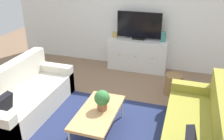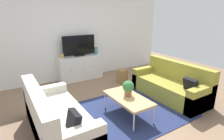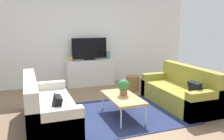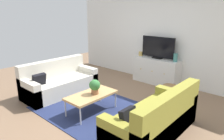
# 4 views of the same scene
# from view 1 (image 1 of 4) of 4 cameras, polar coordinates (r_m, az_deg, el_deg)

# --- Properties ---
(ground_plane) EXTENTS (10.00, 10.00, 0.00)m
(ground_plane) POSITION_cam_1_polar(r_m,az_deg,el_deg) (4.09, -1.59, -12.29)
(ground_plane) COLOR #84664C
(wall_back) EXTENTS (6.40, 0.12, 2.70)m
(wall_back) POSITION_cam_1_polar(r_m,az_deg,el_deg) (5.84, 6.75, 13.60)
(wall_back) COLOR white
(wall_back) RESTS_ON ground_plane
(area_rug) EXTENTS (2.50, 1.90, 0.01)m
(area_rug) POSITION_cam_1_polar(r_m,az_deg,el_deg) (3.97, -2.32, -13.46)
(area_rug) COLOR navy
(area_rug) RESTS_ON ground_plane
(couch_left_side) EXTENTS (0.81, 1.87, 0.85)m
(couch_left_side) POSITION_cam_1_polar(r_m,az_deg,el_deg) (4.47, -19.87, -6.07)
(couch_left_side) COLOR beige
(couch_left_side) RESTS_ON ground_plane
(couch_right_side) EXTENTS (0.81, 1.87, 0.85)m
(couch_right_side) POSITION_cam_1_polar(r_m,az_deg,el_deg) (3.70, 19.90, -13.12)
(couch_right_side) COLOR olive
(couch_right_side) RESTS_ON ground_plane
(coffee_table) EXTENTS (0.55, 1.07, 0.41)m
(coffee_table) POSITION_cam_1_polar(r_m,az_deg,el_deg) (3.68, -3.25, -9.85)
(coffee_table) COLOR tan
(coffee_table) RESTS_ON ground_plane
(potted_plant) EXTENTS (0.23, 0.23, 0.31)m
(potted_plant) POSITION_cam_1_polar(r_m,az_deg,el_deg) (3.60, -2.31, -6.82)
(potted_plant) COLOR #936042
(potted_plant) RESTS_ON coffee_table
(tv_console) EXTENTS (1.36, 0.47, 0.74)m
(tv_console) POSITION_cam_1_polar(r_m,az_deg,el_deg) (5.84, 5.97, 3.61)
(tv_console) COLOR silver
(tv_console) RESTS_ON ground_plane
(flat_screen_tv) EXTENTS (1.01, 0.16, 0.63)m
(flat_screen_tv) POSITION_cam_1_polar(r_m,az_deg,el_deg) (5.65, 6.32, 10.16)
(flat_screen_tv) COLOR black
(flat_screen_tv) RESTS_ON tv_console
(glass_vase) EXTENTS (0.11, 0.11, 0.22)m
(glass_vase) POSITION_cam_1_polar(r_m,az_deg,el_deg) (5.60, 11.85, 7.52)
(glass_vase) COLOR teal
(glass_vase) RESTS_ON tv_console
(mantel_clock) EXTENTS (0.11, 0.07, 0.13)m
(mantel_clock) POSITION_cam_1_polar(r_m,az_deg,el_deg) (5.83, 0.71, 8.24)
(mantel_clock) COLOR tan
(mantel_clock) RESTS_ON tv_console
(wicker_basket) EXTENTS (0.34, 0.34, 0.40)m
(wicker_basket) POSITION_cam_1_polar(r_m,az_deg,el_deg) (4.95, 14.05, -3.28)
(wicker_basket) COLOR olive
(wicker_basket) RESTS_ON ground_plane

